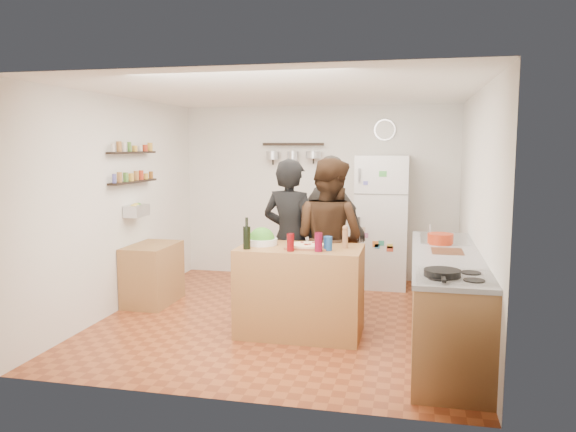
% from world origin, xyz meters
% --- Properties ---
extents(room_shell, '(4.20, 4.20, 4.20)m').
position_xyz_m(room_shell, '(0.00, 0.39, 1.25)').
color(room_shell, brown).
rests_on(room_shell, ground).
extents(prep_island, '(1.25, 0.72, 0.91)m').
position_xyz_m(prep_island, '(0.26, -0.47, 0.46)').
color(prep_island, olive).
rests_on(prep_island, floor).
extents(pizza_board, '(0.42, 0.34, 0.02)m').
position_xyz_m(pizza_board, '(0.34, -0.49, 0.92)').
color(pizza_board, brown).
rests_on(pizza_board, prep_island).
extents(pizza, '(0.34, 0.34, 0.02)m').
position_xyz_m(pizza, '(0.34, -0.49, 0.94)').
color(pizza, beige).
rests_on(pizza, pizza_board).
extents(salad_bowl, '(0.33, 0.33, 0.07)m').
position_xyz_m(salad_bowl, '(-0.16, -0.42, 0.94)').
color(salad_bowl, silver).
rests_on(salad_bowl, prep_island).
extents(wine_bottle, '(0.08, 0.08, 0.23)m').
position_xyz_m(wine_bottle, '(-0.24, -0.69, 1.02)').
color(wine_bottle, black).
rests_on(wine_bottle, prep_island).
extents(wine_glass_near, '(0.07, 0.07, 0.17)m').
position_xyz_m(wine_glass_near, '(0.21, -0.71, 1.00)').
color(wine_glass_near, '#5D080B').
rests_on(wine_glass_near, prep_island).
extents(wine_glass_far, '(0.08, 0.08, 0.19)m').
position_xyz_m(wine_glass_far, '(0.48, -0.67, 1.00)').
color(wine_glass_far, '#5C071E').
rests_on(wine_glass_far, prep_island).
extents(pepper_mill, '(0.06, 0.06, 0.18)m').
position_xyz_m(pepper_mill, '(0.71, -0.42, 1.00)').
color(pepper_mill, '#8F5F3B').
rests_on(pepper_mill, prep_island).
extents(salt_canister, '(0.09, 0.09, 0.14)m').
position_xyz_m(salt_canister, '(0.56, -0.59, 0.98)').
color(salt_canister, navy).
rests_on(salt_canister, prep_island).
extents(person_left, '(0.74, 0.58, 1.79)m').
position_xyz_m(person_left, '(0.03, 0.07, 0.90)').
color(person_left, black).
rests_on(person_left, floor).
extents(person_center, '(1.08, 0.99, 1.80)m').
position_xyz_m(person_center, '(0.46, 0.10, 0.90)').
color(person_center, black).
rests_on(person_center, floor).
extents(person_back, '(1.12, 1.01, 1.82)m').
position_xyz_m(person_back, '(0.42, 0.56, 0.91)').
color(person_back, '#302D2B').
rests_on(person_back, floor).
extents(counter_run, '(0.63, 2.63, 0.90)m').
position_xyz_m(counter_run, '(1.70, -0.55, 0.45)').
color(counter_run, '#9E7042').
rests_on(counter_run, floor).
extents(stove_top, '(0.60, 0.62, 0.02)m').
position_xyz_m(stove_top, '(1.70, -1.50, 0.91)').
color(stove_top, white).
rests_on(stove_top, counter_run).
extents(skillet, '(0.28, 0.28, 0.05)m').
position_xyz_m(skillet, '(1.60, -1.53, 0.95)').
color(skillet, black).
rests_on(skillet, stove_top).
extents(sink, '(0.50, 0.80, 0.03)m').
position_xyz_m(sink, '(1.70, 0.30, 0.92)').
color(sink, silver).
rests_on(sink, counter_run).
extents(cutting_board, '(0.30, 0.40, 0.02)m').
position_xyz_m(cutting_board, '(1.70, -0.44, 0.91)').
color(cutting_board, '#945636').
rests_on(cutting_board, counter_run).
extents(red_bowl, '(0.26, 0.26, 0.11)m').
position_xyz_m(red_bowl, '(1.65, -0.04, 0.97)').
color(red_bowl, '#A72D13').
rests_on(red_bowl, counter_run).
extents(fridge, '(0.70, 0.68, 1.80)m').
position_xyz_m(fridge, '(0.95, 1.75, 0.90)').
color(fridge, white).
rests_on(fridge, floor).
extents(wall_clock, '(0.30, 0.03, 0.30)m').
position_xyz_m(wall_clock, '(0.95, 2.08, 2.15)').
color(wall_clock, silver).
rests_on(wall_clock, back_wall).
extents(spice_shelf_lower, '(0.12, 1.00, 0.02)m').
position_xyz_m(spice_shelf_lower, '(-1.93, 0.20, 1.50)').
color(spice_shelf_lower, black).
rests_on(spice_shelf_lower, left_wall).
extents(spice_shelf_upper, '(0.12, 1.00, 0.02)m').
position_xyz_m(spice_shelf_upper, '(-1.93, 0.20, 1.85)').
color(spice_shelf_upper, black).
rests_on(spice_shelf_upper, left_wall).
extents(produce_basket, '(0.18, 0.35, 0.14)m').
position_xyz_m(produce_basket, '(-1.90, 0.20, 1.15)').
color(produce_basket, silver).
rests_on(produce_basket, left_wall).
extents(side_table, '(0.50, 0.80, 0.73)m').
position_xyz_m(side_table, '(-1.74, 0.25, 0.36)').
color(side_table, olive).
rests_on(side_table, floor).
extents(pot_rack, '(0.90, 0.04, 0.04)m').
position_xyz_m(pot_rack, '(-0.35, 2.00, 1.95)').
color(pot_rack, black).
rests_on(pot_rack, back_wall).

